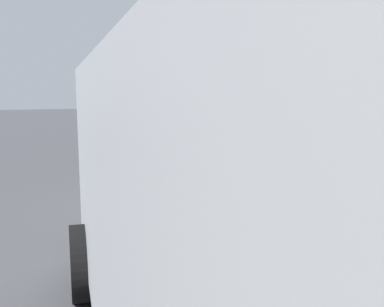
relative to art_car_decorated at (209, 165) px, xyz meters
name	(u,v)px	position (x,y,z in m)	size (l,w,h in m)	color
ground_plane	(209,206)	(-0.04, 0.00, -0.68)	(60.00, 60.00, 0.00)	#47474C
art_car_decorated	(209,165)	(0.00, 0.00, 0.00)	(4.55, 2.20, 1.65)	beige
parked_van_behind_right	(255,211)	(-4.31, 0.99, 0.53)	(5.19, 2.40, 2.17)	#9EA3A8
parked_sedan_far_left	(187,137)	(3.76, -0.54, 0.02)	(4.20, 2.43, 1.37)	red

